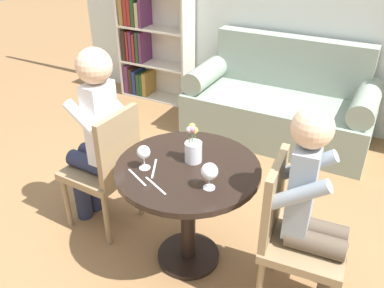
{
  "coord_description": "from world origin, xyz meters",
  "views": [
    {
      "loc": [
        0.91,
        -1.68,
        1.97
      ],
      "look_at": [
        0.0,
        0.05,
        0.82
      ],
      "focal_mm": 38.0,
      "sensor_mm": 36.0,
      "label": 1
    }
  ],
  "objects_px": {
    "wine_glass_right": "(210,172)",
    "chair_right": "(292,231)",
    "couch": "(279,106)",
    "chair_left": "(108,165)",
    "bookshelf_left": "(148,46)",
    "person_left": "(95,135)",
    "person_right": "(314,213)",
    "flower_vase": "(193,149)",
    "wine_glass_left": "(144,153)"
  },
  "relations": [
    {
      "from": "wine_glass_right",
      "to": "chair_right",
      "type": "bearing_deg",
      "value": 15.21
    },
    {
      "from": "couch",
      "to": "chair_left",
      "type": "bearing_deg",
      "value": -109.06
    },
    {
      "from": "couch",
      "to": "wine_glass_right",
      "type": "relative_size",
      "value": 11.6
    },
    {
      "from": "chair_left",
      "to": "chair_right",
      "type": "distance_m",
      "value": 1.26
    },
    {
      "from": "bookshelf_left",
      "to": "chair_right",
      "type": "xyz_separation_m",
      "value": [
        2.29,
        -2.14,
        -0.1
      ]
    },
    {
      "from": "couch",
      "to": "bookshelf_left",
      "type": "bearing_deg",
      "value": 170.96
    },
    {
      "from": "couch",
      "to": "chair_right",
      "type": "distance_m",
      "value": 1.98
    },
    {
      "from": "couch",
      "to": "wine_glass_right",
      "type": "height_order",
      "value": "couch"
    },
    {
      "from": "person_left",
      "to": "person_right",
      "type": "relative_size",
      "value": 1.06
    },
    {
      "from": "chair_right",
      "to": "flower_vase",
      "type": "relative_size",
      "value": 3.86
    },
    {
      "from": "person_left",
      "to": "person_right",
      "type": "xyz_separation_m",
      "value": [
        1.43,
        -0.05,
        -0.05
      ]
    },
    {
      "from": "chair_left",
      "to": "wine_glass_right",
      "type": "height_order",
      "value": "chair_left"
    },
    {
      "from": "person_right",
      "to": "flower_vase",
      "type": "xyz_separation_m",
      "value": [
        -0.72,
        0.06,
        0.14
      ]
    },
    {
      "from": "couch",
      "to": "person_right",
      "type": "height_order",
      "value": "person_right"
    },
    {
      "from": "wine_glass_left",
      "to": "wine_glass_right",
      "type": "height_order",
      "value": "wine_glass_right"
    },
    {
      "from": "couch",
      "to": "bookshelf_left",
      "type": "xyz_separation_m",
      "value": [
        -1.66,
        0.26,
        0.29
      ]
    },
    {
      "from": "couch",
      "to": "wine_glass_right",
      "type": "xyz_separation_m",
      "value": [
        0.19,
        -1.99,
        0.49
      ]
    },
    {
      "from": "bookshelf_left",
      "to": "person_right",
      "type": "height_order",
      "value": "bookshelf_left"
    },
    {
      "from": "chair_left",
      "to": "flower_vase",
      "type": "relative_size",
      "value": 3.86
    },
    {
      "from": "chair_left",
      "to": "wine_glass_left",
      "type": "bearing_deg",
      "value": 70.65
    },
    {
      "from": "person_right",
      "to": "couch",
      "type": "bearing_deg",
      "value": 16.52
    },
    {
      "from": "chair_left",
      "to": "wine_glass_left",
      "type": "height_order",
      "value": "chair_left"
    },
    {
      "from": "couch",
      "to": "bookshelf_left",
      "type": "height_order",
      "value": "bookshelf_left"
    },
    {
      "from": "bookshelf_left",
      "to": "chair_left",
      "type": "height_order",
      "value": "bookshelf_left"
    },
    {
      "from": "flower_vase",
      "to": "bookshelf_left",
      "type": "bearing_deg",
      "value": 128.8
    },
    {
      "from": "chair_right",
      "to": "flower_vase",
      "type": "height_order",
      "value": "flower_vase"
    },
    {
      "from": "couch",
      "to": "chair_right",
      "type": "bearing_deg",
      "value": -71.46
    },
    {
      "from": "bookshelf_left",
      "to": "person_left",
      "type": "height_order",
      "value": "person_left"
    },
    {
      "from": "chair_right",
      "to": "flower_vase",
      "type": "distance_m",
      "value": 0.7
    },
    {
      "from": "wine_glass_left",
      "to": "flower_vase",
      "type": "distance_m",
      "value": 0.28
    },
    {
      "from": "wine_glass_left",
      "to": "wine_glass_right",
      "type": "xyz_separation_m",
      "value": [
        0.4,
        -0.0,
        0.0
      ]
    },
    {
      "from": "bookshelf_left",
      "to": "person_right",
      "type": "xyz_separation_m",
      "value": [
        2.38,
        -2.12,
        0.04
      ]
    },
    {
      "from": "chair_left",
      "to": "wine_glass_left",
      "type": "xyz_separation_m",
      "value": [
        0.42,
        -0.17,
        0.31
      ]
    },
    {
      "from": "chair_right",
      "to": "wine_glass_left",
      "type": "relative_size",
      "value": 6.34
    },
    {
      "from": "chair_right",
      "to": "couch",
      "type": "bearing_deg",
      "value": 13.94
    },
    {
      "from": "wine_glass_left",
      "to": "flower_vase",
      "type": "height_order",
      "value": "flower_vase"
    },
    {
      "from": "person_right",
      "to": "wine_glass_right",
      "type": "bearing_deg",
      "value": 99.33
    },
    {
      "from": "person_left",
      "to": "person_right",
      "type": "height_order",
      "value": "person_left"
    },
    {
      "from": "bookshelf_left",
      "to": "wine_glass_right",
      "type": "distance_m",
      "value": 2.92
    },
    {
      "from": "bookshelf_left",
      "to": "chair_left",
      "type": "relative_size",
      "value": 1.37
    },
    {
      "from": "wine_glass_right",
      "to": "flower_vase",
      "type": "height_order",
      "value": "flower_vase"
    },
    {
      "from": "bookshelf_left",
      "to": "person_left",
      "type": "bearing_deg",
      "value": -65.48
    },
    {
      "from": "person_left",
      "to": "wine_glass_left",
      "type": "height_order",
      "value": "person_left"
    },
    {
      "from": "person_right",
      "to": "chair_right",
      "type": "bearing_deg",
      "value": 93.01
    },
    {
      "from": "bookshelf_left",
      "to": "chair_left",
      "type": "xyz_separation_m",
      "value": [
        1.03,
        -2.08,
        -0.1
      ]
    },
    {
      "from": "person_right",
      "to": "flower_vase",
      "type": "relative_size",
      "value": 5.18
    },
    {
      "from": "couch",
      "to": "bookshelf_left",
      "type": "distance_m",
      "value": 1.7
    },
    {
      "from": "chair_right",
      "to": "wine_glass_right",
      "type": "xyz_separation_m",
      "value": [
        -0.43,
        -0.12,
        0.31
      ]
    },
    {
      "from": "couch",
      "to": "chair_left",
      "type": "distance_m",
      "value": 1.93
    },
    {
      "from": "flower_vase",
      "to": "wine_glass_left",
      "type": "bearing_deg",
      "value": -136.58
    }
  ]
}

